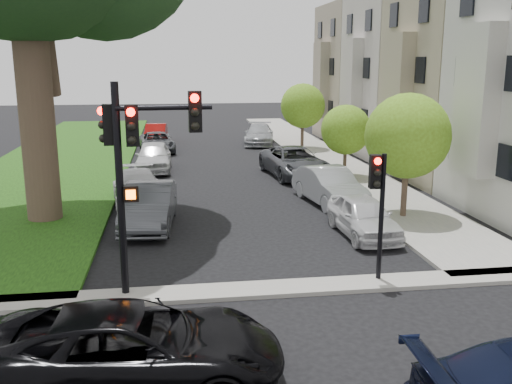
{
  "coord_description": "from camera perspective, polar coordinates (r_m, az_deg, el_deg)",
  "views": [
    {
      "loc": [
        -2.47,
        -11.83,
        5.93
      ],
      "look_at": [
        0.0,
        5.0,
        2.0
      ],
      "focal_mm": 40.0,
      "sensor_mm": 36.0,
      "label": 1
    }
  ],
  "objects": [
    {
      "name": "small_tree_a",
      "position": [
        22.08,
        14.92,
        5.43
      ],
      "size": [
        3.19,
        3.19,
        4.79
      ],
      "color": "brown",
      "rests_on": "ground"
    },
    {
      "name": "car_parked_2",
      "position": [
        29.8,
        3.87,
        3.02
      ],
      "size": [
        3.19,
        5.83,
        1.55
      ],
      "primitive_type": "imported",
      "rotation": [
        0.0,
        0.0,
        0.11
      ],
      "color": "#3F4247",
      "rests_on": "ground"
    },
    {
      "name": "grass_strip",
      "position": [
        36.9,
        -18.45,
        3.19
      ],
      "size": [
        8.0,
        44.0,
        0.12
      ],
      "primitive_type": "cube",
      "color": "black",
      "rests_on": "ground"
    },
    {
      "name": "traffic_signal_main",
      "position": [
        14.27,
        -11.9,
        3.97
      ],
      "size": [
        2.66,
        0.69,
        5.45
      ],
      "color": "black",
      "rests_on": "ground"
    },
    {
      "name": "car_parked_4",
      "position": [
        41.32,
        0.31,
        5.77
      ],
      "size": [
        2.86,
        5.26,
        1.45
      ],
      "primitive_type": "imported",
      "rotation": [
        0.0,
        0.0,
        -0.17
      ],
      "color": "#999BA0",
      "rests_on": "ground"
    },
    {
      "name": "house_b",
      "position": [
        31.15,
        20.92,
        14.03
      ],
      "size": [
        7.7,
        7.55,
        15.97
      ],
      "color": "tan",
      "rests_on": "ground"
    },
    {
      "name": "ground",
      "position": [
        13.47,
        3.17,
        -13.15
      ],
      "size": [
        140.0,
        140.0,
        0.0
      ],
      "primitive_type": "plane",
      "color": "black",
      "rests_on": "ground"
    },
    {
      "name": "car_parked_1",
      "position": [
        24.19,
        7.35,
        0.59
      ],
      "size": [
        2.35,
        4.89,
        1.55
      ],
      "primitive_type": "imported",
      "rotation": [
        0.0,
        0.0,
        0.16
      ],
      "color": "#999BA0",
      "rests_on": "ground"
    },
    {
      "name": "sidewalk_right",
      "position": [
        37.46,
        6.03,
        3.92
      ],
      "size": [
        3.5,
        44.0,
        0.12
      ],
      "primitive_type": "cube",
      "color": "gray",
      "rests_on": "ground"
    },
    {
      "name": "house_d",
      "position": [
        44.89,
        11.41,
        14.05
      ],
      "size": [
        7.7,
        7.55,
        15.97
      ],
      "color": "gray",
      "rests_on": "ground"
    },
    {
      "name": "car_parked_7",
      "position": [
        31.83,
        -10.21,
        3.52
      ],
      "size": [
        1.94,
        4.68,
        1.59
      ],
      "primitive_type": "imported",
      "rotation": [
        0.0,
        0.0,
        -0.01
      ],
      "color": "silver",
      "rests_on": "ground"
    },
    {
      "name": "small_tree_c",
      "position": [
        38.66,
        4.7,
        8.58
      ],
      "size": [
        2.98,
        2.98,
        4.47
      ],
      "color": "brown",
      "rests_on": "ground"
    },
    {
      "name": "small_tree_b",
      "position": [
        29.31,
        8.98,
        6.16
      ],
      "size": [
        2.52,
        2.52,
        3.78
      ],
      "color": "brown",
      "rests_on": "ground"
    },
    {
      "name": "car_parked_6",
      "position": [
        24.29,
        -11.72,
        0.31
      ],
      "size": [
        2.57,
        5.08,
        1.41
      ],
      "primitive_type": "imported",
      "rotation": [
        0.0,
        0.0,
        0.13
      ],
      "color": "silver",
      "rests_on": "ground"
    },
    {
      "name": "car_cross_near",
      "position": [
        11.06,
        -12.35,
        -15.08
      ],
      "size": [
        5.74,
        2.86,
        1.56
      ],
      "primitive_type": "imported",
      "rotation": [
        0.0,
        0.0,
        1.52
      ],
      "color": "black",
      "rests_on": "ground"
    },
    {
      "name": "car_parked_9",
      "position": [
        42.67,
        -9.98,
        5.77
      ],
      "size": [
        1.69,
        4.29,
        1.39
      ],
      "primitive_type": "imported",
      "rotation": [
        0.0,
        0.0,
        -0.05
      ],
      "color": "maroon",
      "rests_on": "ground"
    },
    {
      "name": "car_parked_8",
      "position": [
        38.45,
        -9.88,
        4.93
      ],
      "size": [
        2.59,
        4.86,
        1.3
      ],
      "primitive_type": "imported",
      "rotation": [
        0.0,
        0.0,
        0.09
      ],
      "color": "#3F4247",
      "rests_on": "ground"
    },
    {
      "name": "sidewalk_cross",
      "position": [
        15.23,
        1.66,
        -9.67
      ],
      "size": [
        60.0,
        1.0,
        0.12
      ],
      "primitive_type": "cube",
      "color": "gray",
      "rests_on": "ground"
    },
    {
      "name": "house_c",
      "position": [
        37.9,
        15.31,
        14.08
      ],
      "size": [
        7.7,
        7.55,
        15.97
      ],
      "color": "silver",
      "rests_on": "ground"
    },
    {
      "name": "traffic_signal_secondary",
      "position": [
        15.39,
        12.11,
        -0.22
      ],
      "size": [
        0.46,
        0.37,
        3.57
      ],
      "color": "black",
      "rests_on": "ground"
    },
    {
      "name": "car_parked_0",
      "position": [
        20.0,
        10.68,
        -2.39
      ],
      "size": [
        1.79,
        4.15,
        1.4
      ],
      "primitive_type": "imported",
      "rotation": [
        0.0,
        0.0,
        0.03
      ],
      "color": "silver",
      "rests_on": "ground"
    },
    {
      "name": "car_parked_5",
      "position": [
        21.04,
        -10.62,
        -1.36
      ],
      "size": [
        2.04,
        4.9,
        1.58
      ],
      "primitive_type": "imported",
      "rotation": [
        0.0,
        0.0,
        -0.08
      ],
      "color": "#3F4247",
      "rests_on": "ground"
    }
  ]
}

